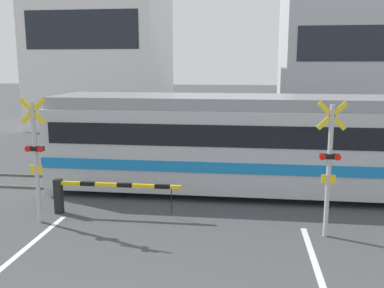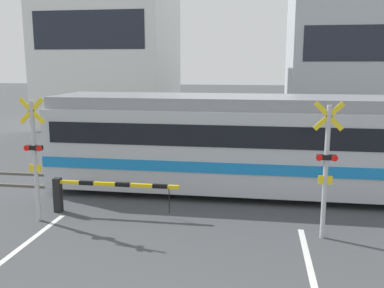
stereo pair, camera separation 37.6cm
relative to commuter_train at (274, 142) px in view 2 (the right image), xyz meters
The scene contains 10 objects.
rail_track_near 3.09m from the commuter_train, 164.24° to the right, with size 50.00×0.10×0.08m.
rail_track_far 3.09m from the commuter_train, 164.24° to the left, with size 50.00×0.10×0.08m.
commuter_train is the anchor object (origin of this frame).
crossing_barrier_near 5.85m from the commuter_train, 150.71° to the right, with size 3.53×0.20×0.96m.
crossing_barrier_far 3.44m from the commuter_train, 90.96° to the left, with size 3.53×0.20×0.96m.
crossing_signal_left 7.11m from the commuter_train, 150.05° to the right, with size 0.68×0.15×3.25m.
crossing_signal_right 3.71m from the commuter_train, 73.21° to the right, with size 0.68×0.15×3.25m.
pedestrian 7.08m from the commuter_train, 113.26° to the left, with size 0.38×0.22×1.54m.
building_left_of_street 17.78m from the commuter_train, 126.25° to the left, with size 7.93×7.42×10.85m.
building_right_of_street 14.94m from the commuter_train, 73.12° to the left, with size 6.06×7.42×9.30m.
Camera 2 is at (2.06, -3.87, 4.08)m, focal length 40.00 mm.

